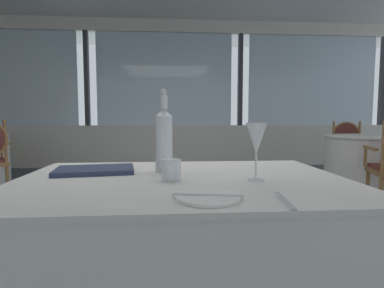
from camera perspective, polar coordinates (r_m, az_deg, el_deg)
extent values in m
plane|color=#4C5156|center=(2.79, -5.76, -16.28)|extent=(13.11, 13.11, 0.00)
cube|color=silver|center=(6.41, -4.97, -0.32)|extent=(9.98, 0.12, 0.85)
cube|color=silver|center=(6.64, -5.13, 21.00)|extent=(9.98, 0.12, 0.25)
cube|color=silver|center=(7.20, -31.27, 10.43)|extent=(2.75, 0.02, 1.87)
cube|color=silver|center=(6.45, -5.05, 11.84)|extent=(2.75, 0.02, 1.87)
cube|color=#333338|center=(6.63, -18.97, 11.40)|extent=(0.08, 0.14, 1.87)
cube|color=silver|center=(7.13, 21.45, 10.85)|extent=(2.75, 0.02, 1.87)
cube|color=#333338|center=(6.60, 8.94, 11.64)|extent=(0.08, 0.14, 1.87)
cube|color=#333338|center=(7.91, 31.91, 9.83)|extent=(0.08, 0.14, 1.87)
cube|color=silver|center=(1.21, -1.90, -6.79)|extent=(1.28, 0.90, 0.02)
cube|color=silver|center=(1.34, -1.85, -23.09)|extent=(1.24, 0.87, 0.75)
cylinder|color=white|center=(0.91, 2.95, -9.83)|extent=(0.19, 0.19, 0.01)
cube|color=silver|center=(0.90, 2.95, -9.51)|extent=(0.21, 0.05, 0.00)
cube|color=silver|center=(0.92, 16.75, -10.03)|extent=(0.04, 0.18, 0.00)
cylinder|color=white|center=(1.34, -5.23, -0.01)|extent=(0.07, 0.07, 0.24)
cone|color=white|center=(1.33, -5.28, 5.83)|extent=(0.07, 0.07, 0.03)
cylinder|color=white|center=(1.34, -5.29, 7.76)|extent=(0.03, 0.03, 0.06)
sphere|color=silver|center=(1.34, -5.31, 9.55)|extent=(0.03, 0.03, 0.03)
cylinder|color=white|center=(1.18, 11.76, -6.56)|extent=(0.06, 0.06, 0.00)
cylinder|color=white|center=(1.18, 11.80, -4.17)|extent=(0.01, 0.01, 0.10)
cone|color=white|center=(1.16, 11.89, 1.02)|extent=(0.08, 0.08, 0.12)
cylinder|color=white|center=(1.17, -3.92, -4.72)|extent=(0.08, 0.08, 0.08)
cube|color=#2D3856|center=(1.39, -17.56, -4.63)|extent=(0.35, 0.25, 0.02)
cylinder|color=silver|center=(4.67, 29.97, 1.22)|extent=(1.10, 1.10, 0.02)
cylinder|color=silver|center=(4.70, 29.77, -3.46)|extent=(1.07, 1.07, 0.75)
cylinder|color=olive|center=(4.02, 29.80, -7.20)|extent=(0.04, 0.04, 0.41)
cylinder|color=olive|center=(3.65, 31.65, -8.47)|extent=(0.04, 0.04, 0.41)
cylinder|color=olive|center=(3.58, 32.02, -0.42)|extent=(0.04, 0.04, 0.51)
cube|color=olive|center=(3.77, 30.18, -0.66)|extent=(0.14, 0.36, 0.03)
cylinder|color=olive|center=(3.92, 29.50, -2.07)|extent=(0.03, 0.03, 0.22)
cube|color=olive|center=(5.55, 27.12, -1.54)|extent=(0.57, 0.57, 0.05)
cube|color=brown|center=(5.54, 27.14, -1.10)|extent=(0.53, 0.53, 0.04)
cylinder|color=olive|center=(5.44, 29.60, -4.21)|extent=(0.04, 0.04, 0.41)
cylinder|color=olive|center=(5.34, 25.47, -4.21)|extent=(0.04, 0.04, 0.41)
cylinder|color=olive|center=(5.82, 28.46, -3.60)|extent=(0.04, 0.04, 0.41)
cylinder|color=olive|center=(5.72, 24.60, -3.59)|extent=(0.04, 0.04, 0.41)
cylinder|color=olive|center=(5.77, 28.66, 1.30)|extent=(0.04, 0.04, 0.49)
cylinder|color=olive|center=(5.68, 24.78, 1.40)|extent=(0.04, 0.04, 0.49)
ellipsoid|color=brown|center=(5.73, 26.71, 1.60)|extent=(0.39, 0.16, 0.41)
torus|color=olive|center=(5.73, 26.71, 1.60)|extent=(0.41, 0.15, 0.42)
cube|color=olive|center=(5.58, 29.76, 0.91)|extent=(0.14, 0.36, 0.03)
cylinder|color=olive|center=(5.45, 30.14, -0.34)|extent=(0.03, 0.03, 0.22)
cube|color=olive|center=(5.45, 24.73, 1.03)|extent=(0.14, 0.36, 0.03)
cylinder|color=olive|center=(5.32, 25.00, -0.25)|extent=(0.03, 0.03, 0.22)
cylinder|color=olive|center=(4.49, -31.08, -6.10)|extent=(0.04, 0.04, 0.41)
cylinder|color=olive|center=(4.43, -31.37, 0.50)|extent=(0.04, 0.04, 0.53)
cube|color=olive|center=(4.65, -31.48, 0.13)|extent=(0.27, 0.30, 0.03)
cylinder|color=olive|center=(4.80, -31.86, -1.09)|extent=(0.03, 0.03, 0.22)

